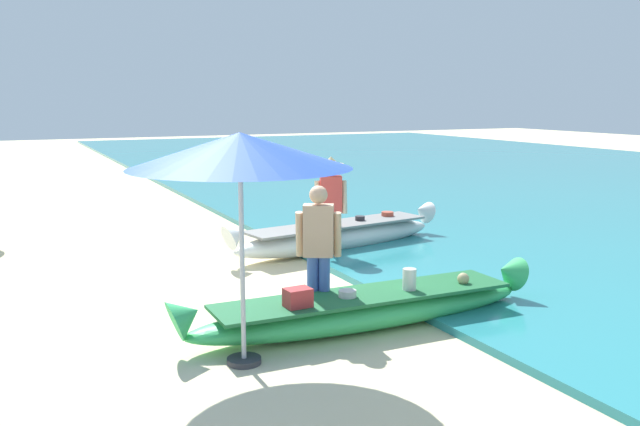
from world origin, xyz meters
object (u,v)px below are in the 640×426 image
boat_white_midground (338,236)px  person_tourist_customer (318,247)px  person_vendor_hatted (331,200)px  boat_green_foreground (365,309)px  patio_umbrella_large (240,152)px

boat_white_midground → person_tourist_customer: bearing=-120.5°
boat_white_midground → person_vendor_hatted: person_vendor_hatted is taller
boat_green_foreground → person_tourist_customer: 0.93m
patio_umbrella_large → boat_white_midground: bearing=52.4°
boat_green_foreground → person_vendor_hatted: person_vendor_hatted is taller
boat_green_foreground → patio_umbrella_large: patio_umbrella_large is taller
patio_umbrella_large → person_tourist_customer: bearing=32.8°
boat_green_foreground → patio_umbrella_large: bearing=-165.9°
boat_green_foreground → person_tourist_customer: bearing=139.5°
person_vendor_hatted → person_tourist_customer: size_ratio=1.03×
boat_green_foreground → boat_white_midground: size_ratio=1.05×
boat_green_foreground → boat_white_midground: boat_white_midground is taller
boat_white_midground → patio_umbrella_large: size_ratio=1.90×
boat_white_midground → person_tourist_customer: (-2.05, -3.48, 0.69)m
boat_green_foreground → boat_white_midground: bearing=67.4°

